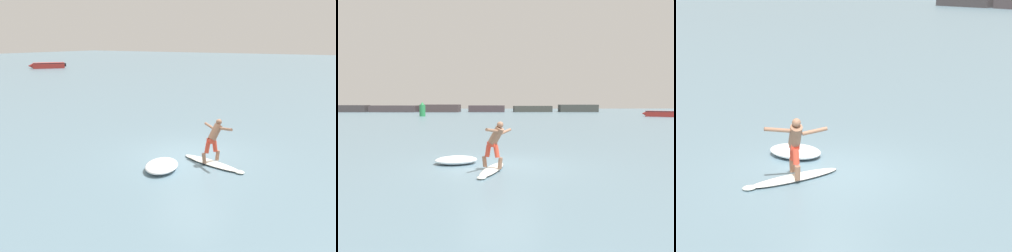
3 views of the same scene
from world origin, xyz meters
TOP-DOWN VIEW (x-y plane):
  - ground_plane at (0.00, 0.00)m, footprint 200.00×200.00m
  - surfboard at (-0.28, -0.90)m, footprint 1.03×2.51m
  - surfer at (-0.17, -0.92)m, footprint 0.98×1.32m
  - fishing_boat_near_jetty at (24.26, 37.46)m, footprint 4.89×4.26m
  - wave_foam_at_tail at (-1.56, 0.33)m, footprint 1.67×1.35m

SIDE VIEW (x-z plane):
  - ground_plane at x=0.00m, z-range 0.00..0.00m
  - surfboard at x=-0.28m, z-range -0.07..0.16m
  - wave_foam_at_tail at x=-1.56m, z-range 0.00..0.27m
  - fishing_boat_near_jetty at x=24.26m, z-range 0.03..0.88m
  - surfer at x=-0.17m, z-range 0.22..1.70m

